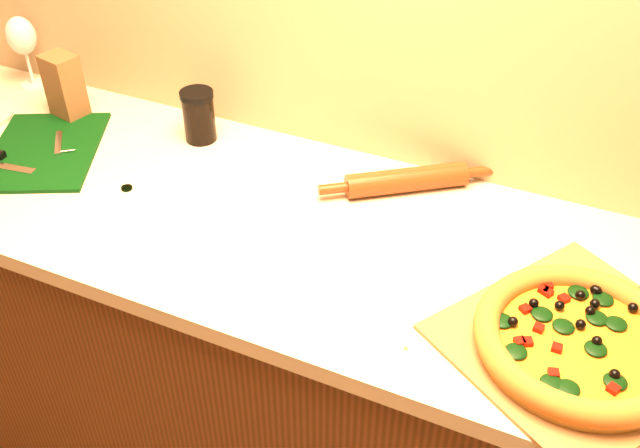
# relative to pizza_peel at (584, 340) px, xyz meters

# --- Properties ---
(cabinet) EXTENTS (2.80, 0.65, 0.86)m
(cabinet) POSITION_rel_pizza_peel_xyz_m (-0.49, 0.09, -0.47)
(cabinet) COLOR #43270E
(cabinet) RESTS_ON ground
(countertop) EXTENTS (2.84, 0.68, 0.04)m
(countertop) POSITION_rel_pizza_peel_xyz_m (-0.49, 0.09, -0.02)
(countertop) COLOR beige
(countertop) RESTS_ON cabinet
(pizza_peel) EXTENTS (0.55, 0.61, 0.01)m
(pizza_peel) POSITION_rel_pizza_peel_xyz_m (0.00, 0.00, 0.00)
(pizza_peel) COLOR brown
(pizza_peel) RESTS_ON countertop
(pizza) EXTENTS (0.36, 0.36, 0.05)m
(pizza) POSITION_rel_pizza_peel_xyz_m (-0.01, -0.03, 0.03)
(pizza) COLOR #AC732B
(pizza) RESTS_ON pizza_peel
(cutting_board) EXTENTS (0.38, 0.43, 0.03)m
(cutting_board) POSITION_rel_pizza_peel_xyz_m (-1.30, 0.09, 0.00)
(cutting_board) COLOR black
(cutting_board) RESTS_ON countertop
(bottle_cap) EXTENTS (0.03, 0.03, 0.01)m
(bottle_cap) POSITION_rel_pizza_peel_xyz_m (-1.02, 0.05, -0.00)
(bottle_cap) COLOR black
(bottle_cap) RESTS_ON countertop
(rolling_pin) EXTENTS (0.34, 0.26, 0.06)m
(rolling_pin) POSITION_rel_pizza_peel_xyz_m (-0.44, 0.31, 0.02)
(rolling_pin) COLOR #5B2C0F
(rolling_pin) RESTS_ON countertop
(wine_glass) EXTENTS (0.08, 0.08, 0.20)m
(wine_glass) POSITION_rel_pizza_peel_xyz_m (-1.58, 0.36, 0.14)
(wine_glass) COLOR silver
(wine_glass) RESTS_ON countertop
(paper_bag) EXTENTS (0.10, 0.09, 0.17)m
(paper_bag) POSITION_rel_pizza_peel_xyz_m (-1.36, 0.26, 0.08)
(paper_bag) COLOR brown
(paper_bag) RESTS_ON countertop
(dark_jar) EXTENTS (0.08, 0.08, 0.13)m
(dark_jar) POSITION_rel_pizza_peel_xyz_m (-0.98, 0.31, 0.06)
(dark_jar) COLOR black
(dark_jar) RESTS_ON countertop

